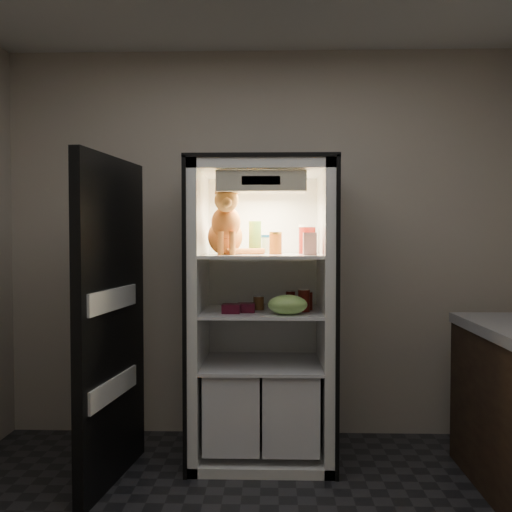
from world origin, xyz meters
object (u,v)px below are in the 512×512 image
(condiment_jar, at_px, (259,302))
(mayo_tub, at_px, (268,244))
(parmesan_shaker, at_px, (255,238))
(soda_can_a, at_px, (291,299))
(pepper_jar, at_px, (307,239))
(grape_bag, at_px, (288,305))
(salsa_jar, at_px, (276,243))
(soda_can_b, at_px, (308,301))
(berry_box_right, at_px, (246,308))
(refrigerator, at_px, (262,332))
(cream_carton, at_px, (310,244))
(tabby_cat, at_px, (226,228))
(berry_box_left, at_px, (231,309))
(soda_can_c, at_px, (304,300))

(condiment_jar, bearing_deg, mayo_tub, 58.80)
(parmesan_shaker, distance_m, soda_can_a, 0.47)
(pepper_jar, distance_m, grape_bag, 0.52)
(mayo_tub, distance_m, salsa_jar, 0.13)
(parmesan_shaker, xyz_separation_m, soda_can_a, (0.23, 0.08, -0.40))
(pepper_jar, xyz_separation_m, soda_can_b, (-0.00, -0.10, -0.38))
(mayo_tub, height_order, grape_bag, mayo_tub)
(salsa_jar, bearing_deg, berry_box_right, -155.44)
(refrigerator, bearing_deg, salsa_jar, -40.30)
(salsa_jar, bearing_deg, cream_carton, -36.71)
(soda_can_a, xyz_separation_m, condiment_jar, (-0.20, -0.10, -0.01))
(tabby_cat, bearing_deg, berry_box_right, -26.21)
(mayo_tub, height_order, berry_box_right, mayo_tub)
(tabby_cat, relative_size, berry_box_right, 4.05)
(soda_can_b, bearing_deg, refrigerator, 172.08)
(tabby_cat, distance_m, parmesan_shaker, 0.20)
(mayo_tub, bearing_deg, grape_bag, -69.33)
(soda_can_b, relative_size, berry_box_right, 1.08)
(mayo_tub, relative_size, berry_box_left, 1.11)
(soda_can_b, bearing_deg, tabby_cat, -172.08)
(grape_bag, bearing_deg, berry_box_right, 156.66)
(refrigerator, height_order, cream_carton, refrigerator)
(cream_carton, xyz_separation_m, soda_can_c, (-0.03, 0.10, -0.35))
(soda_can_b, xyz_separation_m, berry_box_left, (-0.47, -0.16, -0.03))
(mayo_tub, xyz_separation_m, salsa_jar, (0.05, -0.12, 0.01))
(berry_box_right, bearing_deg, soda_can_c, 4.64)
(refrigerator, xyz_separation_m, soda_can_c, (0.26, -0.13, 0.22))
(mayo_tub, height_order, pepper_jar, pepper_jar)
(soda_can_c, height_order, condiment_jar, soda_can_c)
(berry_box_right, bearing_deg, soda_can_a, 36.61)
(refrigerator, relative_size, mayo_tub, 15.52)
(tabby_cat, bearing_deg, soda_can_c, -8.99)
(mayo_tub, xyz_separation_m, pepper_jar, (0.25, 0.01, 0.03))
(soda_can_b, bearing_deg, cream_carton, -89.78)
(cream_carton, bearing_deg, salsa_jar, 143.29)
(mayo_tub, bearing_deg, pepper_jar, 1.85)
(soda_can_c, distance_m, grape_bag, 0.17)
(cream_carton, height_order, grape_bag, cream_carton)
(grape_bag, bearing_deg, parmesan_shaker, 130.95)
(soda_can_a, height_order, berry_box_right, soda_can_a)
(tabby_cat, bearing_deg, grape_bag, -29.10)
(soda_can_c, xyz_separation_m, berry_box_left, (-0.44, -0.08, -0.04))
(mayo_tub, xyz_separation_m, berry_box_left, (-0.22, -0.25, -0.38))
(tabby_cat, relative_size, salsa_jar, 3.13)
(cream_carton, relative_size, soda_can_a, 1.21)
(soda_can_a, bearing_deg, pepper_jar, 3.73)
(refrigerator, distance_m, soda_can_b, 0.36)
(parmesan_shaker, relative_size, pepper_jar, 1.12)
(tabby_cat, distance_m, soda_can_a, 0.63)
(refrigerator, bearing_deg, condiment_jar, -114.54)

